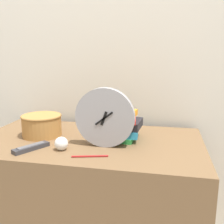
{
  "coord_description": "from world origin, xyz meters",
  "views": [
    {
      "loc": [
        0.39,
        -0.92,
        1.16
      ],
      "look_at": [
        0.13,
        0.32,
        0.88
      ],
      "focal_mm": 42.0,
      "sensor_mm": 36.0,
      "label": 1
    }
  ],
  "objects_px": {
    "book_stack": "(118,125)",
    "crumpled_paper_ball": "(61,144)",
    "pen": "(90,156)",
    "tv_remote": "(31,148)",
    "basket": "(42,124)",
    "desk_clock": "(105,118)"
  },
  "relations": [
    {
      "from": "basket",
      "to": "tv_remote",
      "type": "bearing_deg",
      "value": -77.21
    },
    {
      "from": "book_stack",
      "to": "basket",
      "type": "bearing_deg",
      "value": -175.84
    },
    {
      "from": "crumpled_paper_ball",
      "to": "tv_remote",
      "type": "bearing_deg",
      "value": -169.09
    },
    {
      "from": "book_stack",
      "to": "desk_clock",
      "type": "bearing_deg",
      "value": -108.27
    },
    {
      "from": "crumpled_paper_ball",
      "to": "pen",
      "type": "distance_m",
      "value": 0.17
    },
    {
      "from": "desk_clock",
      "to": "tv_remote",
      "type": "relative_size",
      "value": 1.64
    },
    {
      "from": "basket",
      "to": "desk_clock",
      "type": "bearing_deg",
      "value": -14.38
    },
    {
      "from": "tv_remote",
      "to": "desk_clock",
      "type": "bearing_deg",
      "value": 19.48
    },
    {
      "from": "basket",
      "to": "book_stack",
      "type": "bearing_deg",
      "value": 4.16
    },
    {
      "from": "book_stack",
      "to": "crumpled_paper_ball",
      "type": "bearing_deg",
      "value": -136.81
    },
    {
      "from": "book_stack",
      "to": "crumpled_paper_ball",
      "type": "relative_size",
      "value": 3.84
    },
    {
      "from": "book_stack",
      "to": "basket",
      "type": "height_order",
      "value": "book_stack"
    },
    {
      "from": "desk_clock",
      "to": "basket",
      "type": "distance_m",
      "value": 0.4
    },
    {
      "from": "desk_clock",
      "to": "tv_remote",
      "type": "height_order",
      "value": "desk_clock"
    },
    {
      "from": "desk_clock",
      "to": "pen",
      "type": "relative_size",
      "value": 1.83
    },
    {
      "from": "book_stack",
      "to": "pen",
      "type": "distance_m",
      "value": 0.29
    },
    {
      "from": "basket",
      "to": "crumpled_paper_ball",
      "type": "distance_m",
      "value": 0.27
    },
    {
      "from": "book_stack",
      "to": "basket",
      "type": "relative_size",
      "value": 1.11
    },
    {
      "from": "desk_clock",
      "to": "book_stack",
      "type": "bearing_deg",
      "value": 71.73
    },
    {
      "from": "tv_remote",
      "to": "pen",
      "type": "xyz_separation_m",
      "value": [
        0.29,
        -0.03,
        -0.01
      ]
    },
    {
      "from": "tv_remote",
      "to": "crumpled_paper_ball",
      "type": "relative_size",
      "value": 2.79
    },
    {
      "from": "pen",
      "to": "basket",
      "type": "bearing_deg",
      "value": 144.69
    }
  ]
}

